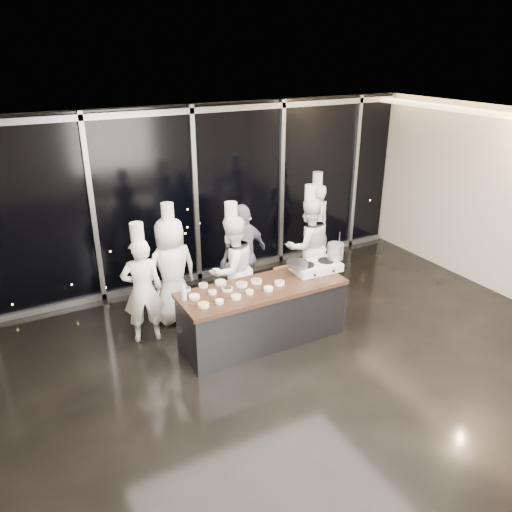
{
  "coord_description": "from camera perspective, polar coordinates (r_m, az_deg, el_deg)",
  "views": [
    {
      "loc": [
        -3.14,
        -4.73,
        4.11
      ],
      "look_at": [
        0.06,
        1.2,
        1.26
      ],
      "focal_mm": 35.0,
      "sensor_mm": 36.0,
      "label": 1
    }
  ],
  "objects": [
    {
      "name": "ground",
      "position": [
        7.01,
        4.37,
        -13.03
      ],
      "size": [
        9.0,
        9.0,
        0.0
      ],
      "primitive_type": "plane",
      "color": "black",
      "rests_on": "ground"
    },
    {
      "name": "demo_counter",
      "position": [
        7.41,
        0.73,
        -6.62
      ],
      "size": [
        2.46,
        0.86,
        0.9
      ],
      "color": "#343439",
      "rests_on": "ground"
    },
    {
      "name": "window_wall",
      "position": [
        9.1,
        -7.03,
        6.75
      ],
      "size": [
        8.9,
        0.11,
        3.2
      ],
      "color": "black",
      "rests_on": "ground"
    },
    {
      "name": "chef_side",
      "position": [
        9.75,
        6.79,
        3.41
      ],
      "size": [
        0.65,
        0.45,
        1.94
      ],
      "rotation": [
        0.0,
        0.0,
        3.2
      ],
      "color": "white",
      "rests_on": "ground"
    },
    {
      "name": "chef_right",
      "position": [
        8.76,
        5.97,
        1.17
      ],
      "size": [
        0.92,
        0.76,
        1.97
      ],
      "rotation": [
        0.0,
        0.0,
        3.01
      ],
      "color": "white",
      "rests_on": "ground"
    },
    {
      "name": "guest",
      "position": [
        8.27,
        -1.46,
        0.03
      ],
      "size": [
        1.13,
        0.78,
        1.78
      ],
      "rotation": [
        0.0,
        0.0,
        3.51
      ],
      "color": "#131D35",
      "rests_on": "ground"
    },
    {
      "name": "prep_bowls",
      "position": [
        7.07,
        -2.97,
        -3.85
      ],
      "size": [
        1.4,
        0.69,
        0.05
      ],
      "color": "white",
      "rests_on": "demo_counter"
    },
    {
      "name": "stove",
      "position": [
        7.74,
        6.88,
        -1.21
      ],
      "size": [
        0.74,
        0.49,
        0.14
      ],
      "rotation": [
        0.0,
        0.0,
        -0.04
      ],
      "color": "silver",
      "rests_on": "demo_counter"
    },
    {
      "name": "chef_far_left",
      "position": [
        7.46,
        -12.85,
        -3.72
      ],
      "size": [
        0.66,
        0.5,
        1.85
      ],
      "rotation": [
        0.0,
        0.0,
        2.94
      ],
      "color": "white",
      "rests_on": "ground"
    },
    {
      "name": "stock_pot",
      "position": [
        7.83,
        9.06,
        0.55
      ],
      "size": [
        0.26,
        0.26,
        0.25
      ],
      "primitive_type": "cylinder",
      "rotation": [
        0.0,
        0.0,
        -0.04
      ],
      "color": "silver",
      "rests_on": "stove"
    },
    {
      "name": "chef_center",
      "position": [
        7.83,
        -2.74,
        -1.48
      ],
      "size": [
        0.98,
        0.85,
        1.96
      ],
      "rotation": [
        0.0,
        0.0,
        3.41
      ],
      "color": "white",
      "rests_on": "ground"
    },
    {
      "name": "squeeze_bottle",
      "position": [
        6.85,
        -8.26,
        -4.08
      ],
      "size": [
        0.07,
        0.07,
        0.26
      ],
      "color": "white",
      "rests_on": "demo_counter"
    },
    {
      "name": "frying_pan",
      "position": [
        7.55,
        4.71,
        -0.89
      ],
      "size": [
        0.59,
        0.35,
        0.06
      ],
      "rotation": [
        0.0,
        0.0,
        -0.04
      ],
      "color": "slate",
      "rests_on": "stove"
    },
    {
      "name": "chef_left",
      "position": [
        7.88,
        -9.61,
        -1.61
      ],
      "size": [
        0.92,
        0.67,
        1.96
      ],
      "rotation": [
        0.0,
        0.0,
        3.29
      ],
      "color": "white",
      "rests_on": "ground"
    },
    {
      "name": "room_shell",
      "position": [
        6.07,
        6.41,
        4.92
      ],
      "size": [
        9.02,
        7.02,
        3.21
      ],
      "color": "beige",
      "rests_on": "ground"
    }
  ]
}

